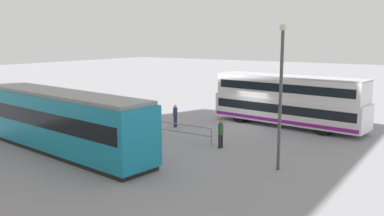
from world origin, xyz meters
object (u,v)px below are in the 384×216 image
Objects in this scene: double_decker_bus at (288,101)px; pedestrian_near_railing at (175,114)px; tram_yellow at (53,119)px; street_lamp at (281,87)px; pedestrian_crossing at (221,132)px; info_sign at (88,105)px.

double_decker_bus reaches higher than pedestrian_near_railing.
double_decker_bus is 0.74× the size of tram_yellow.
tram_yellow is at bearing 74.03° from pedestrian_near_railing.
tram_yellow is 2.18× the size of street_lamp.
double_decker_bus is at bearing -97.56° from pedestrian_crossing.
double_decker_bus is at bearing -124.14° from tram_yellow.
double_decker_bus is 8.33m from pedestrian_near_railing.
pedestrian_near_railing is 6.46m from info_sign.
info_sign is at bearing 1.53° from pedestrian_crossing.
pedestrian_crossing is 0.24× the size of street_lamp.
double_decker_bus reaches higher than info_sign.
pedestrian_near_railing is 0.23× the size of street_lamp.
info_sign is (5.41, 3.46, 0.69)m from pedestrian_near_railing.
tram_yellow is 13.26m from street_lamp.
street_lamp is (-10.02, 5.05, 3.20)m from pedestrian_near_railing.
pedestrian_near_railing is at bearing -26.73° from street_lamp.
info_sign is 15.71m from street_lamp.
double_decker_bus is at bearing -144.14° from pedestrian_near_railing.
street_lamp is at bearing 156.75° from pedestrian_crossing.
info_sign is (2.91, -5.27, -0.16)m from tram_yellow.
tram_yellow is 9.13m from pedestrian_near_railing.
tram_yellow reaches higher than info_sign.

